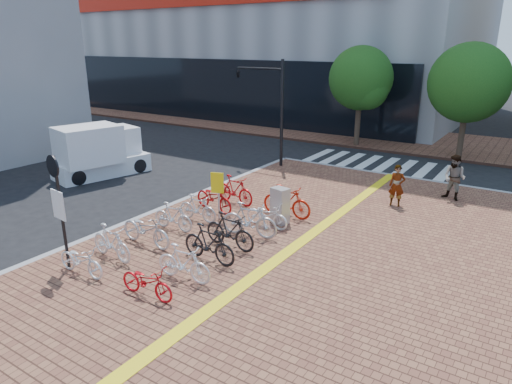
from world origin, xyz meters
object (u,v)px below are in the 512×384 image
Objects in this scene: bike_1 at (111,242)px; pedestrian_a at (397,186)px; yellow_sign at (218,187)px; bike_10 at (230,231)px; notice_sign at (58,199)px; traffic_light_pole at (261,92)px; bike_7 at (147,281)px; bike_5 at (214,198)px; pedestrian_b at (454,178)px; bike_8 at (184,263)px; bike_13 at (287,201)px; bike_3 at (173,217)px; bike_9 at (209,244)px; bike_4 at (198,208)px; bike_11 at (249,220)px; bike_12 at (267,215)px; bike_6 at (235,190)px; bike_2 at (146,229)px; box_truck at (99,151)px; utility_box at (280,206)px; bike_0 at (81,260)px.

bike_1 is 10.74m from pedestrian_a.
yellow_sign is at bearing -147.70° from pedestrian_a.
notice_sign is at bearing 142.69° from bike_10.
traffic_light_pole is at bearing 98.16° from notice_sign.
bike_7 is 14.23m from traffic_light_pole.
pedestrian_b reaches higher than bike_5.
bike_13 reaches higher than bike_8.
bike_9 is (2.50, -1.17, 0.08)m from bike_3.
bike_8 is 13.26m from traffic_light_pole.
bike_7 is 0.87× the size of bike_10.
bike_4 is 0.30× the size of traffic_light_pole.
bike_4 is 5.18m from bike_7.
pedestrian_a is at bearing -22.14° from bike_10.
bike_11 is (2.48, -1.28, 0.07)m from bike_5.
bike_12 is (2.50, 1.99, -0.04)m from bike_3.
bike_6 is 0.35× the size of traffic_light_pole.
bike_2 is at bearing 61.95° from bike_8.
bike_2 is at bearing -1.38° from bike_1.
bike_5 is 4.24m from bike_9.
pedestrian_b is at bearing -37.82° from bike_5.
bike_6 reaches higher than bike_3.
bike_3 is 10.23m from traffic_light_pole.
bike_6 reaches higher than bike_9.
bike_3 reaches higher than bike_12.
bike_7 is at bearing -33.65° from box_truck.
utility_box is (0.25, 2.63, 0.08)m from bike_10.
bike_1 is 5.82m from utility_box.
traffic_light_pole is at bearing 17.76° from bike_7.
bike_13 is (2.60, 0.95, 0.08)m from bike_5.
bike_11 reaches higher than bike_7.
bike_8 is 0.92× the size of pedestrian_b.
bike_0 is 4.81m from bike_4.
utility_box is at bearing -1.40° from bike_9.
bike_1 is 4.86m from bike_5.
notice_sign is at bearing -105.10° from pedestrian_b.
bike_6 is at bearing 15.15° from bike_7.
bike_12 is (2.51, -0.26, -0.07)m from bike_5.
yellow_sign reaches higher than bike_4.
traffic_light_pole is (-2.49, 9.40, 3.19)m from bike_3.
utility_box reaches higher than bike_5.
bike_6 reaches higher than bike_8.
bike_13 is 1.06× the size of pedestrian_b.
box_truck is at bearing 97.27° from bike_6.
bike_5 is (-0.16, 1.15, 0.03)m from bike_4.
bike_12 is at bearing -108.37° from pedestrian_b.
bike_9 is (2.51, -3.42, 0.05)m from bike_5.
traffic_light_pole is (-2.57, 13.11, 3.24)m from bike_0.
bike_1 is 1.09× the size of bike_3.
pedestrian_b reaches higher than bike_6.
bike_1 is at bearing 88.98° from bike_8.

